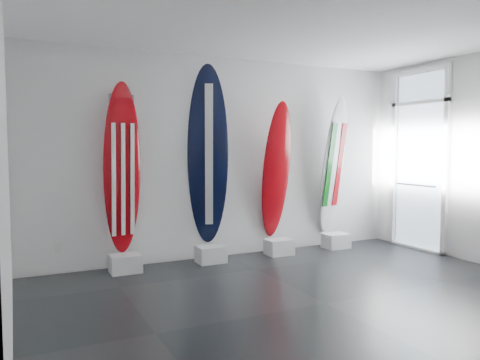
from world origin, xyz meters
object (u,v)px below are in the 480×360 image
surfboard_usa (122,168)px  surfboard_navy (208,156)px  surfboard_italy (333,165)px  surfboard_swiss (276,171)px

surfboard_usa → surfboard_navy: 1.24m
surfboard_usa → surfboard_navy: (1.23, 0.00, 0.15)m
surfboard_italy → surfboard_navy: bearing=166.5°
surfboard_usa → surfboard_italy: bearing=-9.5°
surfboard_usa → surfboard_italy: size_ratio=1.01×
surfboard_usa → surfboard_swiss: (2.37, 0.00, -0.08)m
surfboard_swiss → surfboard_italy: bearing=-2.6°
surfboard_usa → surfboard_swiss: surfboard_usa is taller
surfboard_usa → surfboard_swiss: 2.37m
surfboard_navy → surfboard_italy: size_ratio=1.15×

